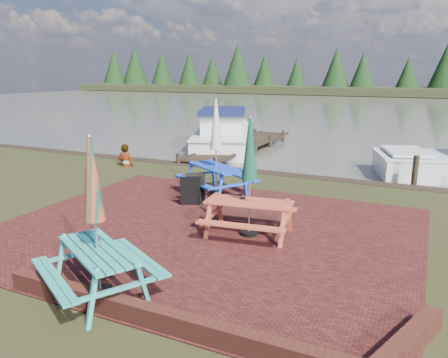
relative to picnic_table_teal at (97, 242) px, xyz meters
name	(u,v)px	position (x,y,z in m)	size (l,w,h in m)	color
ground	(181,247)	(0.16, 2.20, -0.88)	(120.00, 120.00, 0.00)	black
paving	(204,230)	(0.16, 3.20, -0.87)	(9.00, 7.50, 0.02)	#361211
brick_wall	(226,328)	(2.30, -0.22, -0.73)	(6.21, 1.79, 0.30)	#4C1E16
water	(383,109)	(0.16, 39.20, -0.88)	(120.00, 60.00, 0.02)	#423F39
far_treeline	(406,73)	(0.16, 68.20, 2.40)	(120.00, 10.00, 8.10)	black
picnic_table_teal	(97,242)	(0.00, 0.00, 0.00)	(2.37, 2.29, 2.51)	teal
picnic_table_red	(249,196)	(1.16, 3.36, 0.01)	(2.02, 1.85, 2.53)	#BA482F
picnic_table_blue	(216,162)	(-0.91, 5.96, 0.06)	(2.55, 2.48, 2.69)	blue
chalkboard	(193,190)	(-1.00, 4.76, -0.46)	(0.55, 0.67, 0.82)	black
jetty	(242,146)	(-3.34, 13.48, -0.77)	(1.76, 9.08, 1.00)	black
boat_jetty	(224,136)	(-4.50, 14.00, -0.44)	(5.15, 7.81, 2.15)	silver
person	(125,144)	(-5.65, 7.94, -0.06)	(0.60, 0.40, 1.65)	gray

